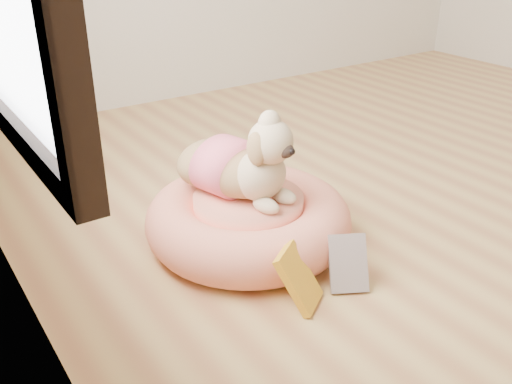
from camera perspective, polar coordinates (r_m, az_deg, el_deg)
pet_bed at (r=2.11m, az=-0.76°, el=-2.82°), size 0.76×0.76×0.20m
dog at (r=2.00m, az=-1.63°, el=4.28°), size 0.45×0.55×0.35m
book_yellow at (r=1.79m, az=4.28°, el=-8.61°), size 0.18×0.18×0.19m
book_white at (r=1.90m, az=9.20°, el=-7.04°), size 0.16×0.16×0.17m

